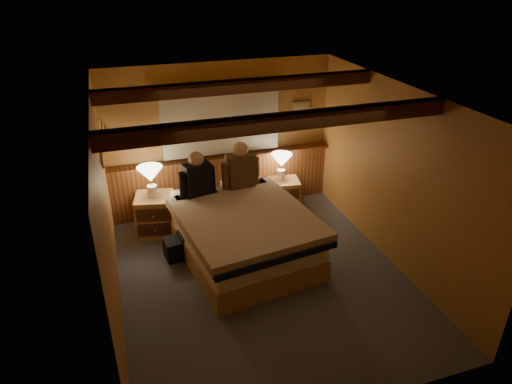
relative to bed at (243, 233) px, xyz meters
name	(u,v)px	position (x,y,z in m)	size (l,w,h in m)	color
floor	(263,277)	(0.11, -0.54, -0.38)	(4.20, 4.20, 0.00)	#484C55
ceiling	(264,97)	(0.11, -0.54, 2.02)	(4.20, 4.20, 0.00)	tan
wall_back	(221,138)	(0.11, 1.56, 0.82)	(3.60, 3.60, 0.00)	#B27840
wall_left	(107,220)	(-1.69, -0.54, 0.82)	(4.20, 4.20, 0.00)	#B27840
wall_right	(394,176)	(1.91, -0.54, 0.82)	(4.20, 4.20, 0.00)	#B27840
wall_front	(348,310)	(0.11, -2.64, 0.82)	(3.60, 3.60, 0.00)	#B27840
wainscot	(223,180)	(0.11, 1.49, 0.11)	(3.60, 0.23, 0.94)	brown
curtain_window	(221,120)	(0.11, 1.49, 1.15)	(2.18, 0.09, 1.11)	#4D2713
ceiling_beams	(260,102)	(0.11, -0.39, 1.93)	(3.60, 1.65, 0.16)	#4D2713
coat_rail	(104,132)	(-1.61, 1.03, 1.29)	(0.05, 0.55, 0.24)	silver
framed_print	(301,109)	(1.46, 1.53, 1.17)	(0.30, 0.04, 0.25)	tan
bed	(243,233)	(0.00, 0.00, 0.00)	(1.88, 2.31, 0.72)	tan
nightstand_left	(156,214)	(-1.06, 1.02, -0.07)	(0.65, 0.60, 0.61)	tan
nightstand_right	(284,194)	(1.06, 1.13, -0.12)	(0.53, 0.49, 0.51)	tan
lamp_left	(151,176)	(-1.07, 1.01, 0.57)	(0.37, 0.37, 0.48)	white
lamp_right	(281,162)	(1.01, 1.19, 0.45)	(0.34, 0.34, 0.45)	white
person_left	(197,177)	(-0.45, 0.69, 0.61)	(0.54, 0.30, 0.67)	black
person_right	(241,168)	(0.20, 0.75, 0.63)	(0.59, 0.27, 0.72)	#533921
duffel_bag	(182,246)	(-0.80, 0.27, -0.22)	(0.52, 0.35, 0.35)	black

